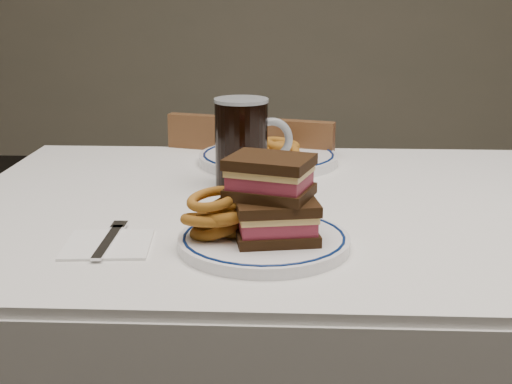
{
  "coord_description": "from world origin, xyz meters",
  "views": [
    {
      "loc": [
        -0.07,
        -1.16,
        1.1
      ],
      "look_at": [
        -0.11,
        -0.22,
        0.83
      ],
      "focal_mm": 50.0,
      "sensor_mm": 36.0,
      "label": 1
    }
  ],
  "objects_px": {
    "far_plate": "(268,158)",
    "chair_far": "(263,261)",
    "reuben_sandwich": "(273,198)",
    "beer_mug": "(243,142)",
    "main_plate": "(264,241)"
  },
  "relations": [
    {
      "from": "chair_far",
      "to": "reuben_sandwich",
      "type": "xyz_separation_m",
      "value": [
        0.04,
        -0.71,
        0.37
      ]
    },
    {
      "from": "main_plate",
      "to": "chair_far",
      "type": "bearing_deg",
      "value": 92.09
    },
    {
      "from": "main_plate",
      "to": "far_plate",
      "type": "height_order",
      "value": "far_plate"
    },
    {
      "from": "main_plate",
      "to": "far_plate",
      "type": "xyz_separation_m",
      "value": [
        -0.01,
        0.5,
        0.0
      ]
    },
    {
      "from": "main_plate",
      "to": "beer_mug",
      "type": "relative_size",
      "value": 1.49
    },
    {
      "from": "chair_far",
      "to": "far_plate",
      "type": "xyz_separation_m",
      "value": [
        0.02,
        -0.21,
        0.31
      ]
    },
    {
      "from": "chair_far",
      "to": "main_plate",
      "type": "relative_size",
      "value": 3.42
    },
    {
      "from": "far_plate",
      "to": "chair_far",
      "type": "bearing_deg",
      "value": 94.76
    },
    {
      "from": "chair_far",
      "to": "reuben_sandwich",
      "type": "relative_size",
      "value": 6.01
    },
    {
      "from": "reuben_sandwich",
      "to": "beer_mug",
      "type": "relative_size",
      "value": 0.85
    },
    {
      "from": "beer_mug",
      "to": "chair_far",
      "type": "bearing_deg",
      "value": 86.57
    },
    {
      "from": "chair_far",
      "to": "far_plate",
      "type": "bearing_deg",
      "value": -85.24
    },
    {
      "from": "beer_mug",
      "to": "main_plate",
      "type": "bearing_deg",
      "value": -81.24
    },
    {
      "from": "main_plate",
      "to": "beer_mug",
      "type": "distance_m",
      "value": 0.33
    },
    {
      "from": "main_plate",
      "to": "beer_mug",
      "type": "xyz_separation_m",
      "value": [
        -0.05,
        0.32,
        0.07
      ]
    }
  ]
}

